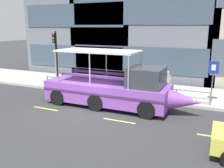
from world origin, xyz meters
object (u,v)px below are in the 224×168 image
(duck_tour_boat, at_px, (115,89))
(traffic_light_pole, at_px, (56,53))
(pedestrian_near_bow, at_px, (167,80))
(parking_sign, at_px, (213,75))
(leaned_bicycle, at_px, (65,82))

(duck_tour_boat, bearing_deg, traffic_light_pole, 157.31)
(duck_tour_boat, distance_m, pedestrian_near_bow, 4.38)
(traffic_light_pole, distance_m, pedestrian_near_bow, 8.88)
(traffic_light_pole, xyz_separation_m, pedestrian_near_bow, (8.67, 1.04, -1.61))
(traffic_light_pole, height_order, duck_tour_boat, traffic_light_pole)
(traffic_light_pole, bearing_deg, parking_sign, 0.88)
(parking_sign, bearing_deg, duck_tour_boat, -152.42)
(traffic_light_pole, distance_m, parking_sign, 11.65)
(leaned_bicycle, xyz_separation_m, pedestrian_near_bow, (7.86, 1.10, 0.62))
(leaned_bicycle, distance_m, duck_tour_boat, 6.04)
(parking_sign, height_order, pedestrian_near_bow, parking_sign)
(traffic_light_pole, xyz_separation_m, leaned_bicycle, (0.82, -0.06, -2.23))
(pedestrian_near_bow, bearing_deg, parking_sign, -16.36)
(leaned_bicycle, height_order, pedestrian_near_bow, pedestrian_near_bow)
(traffic_light_pole, xyz_separation_m, parking_sign, (11.62, 0.18, -0.84))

